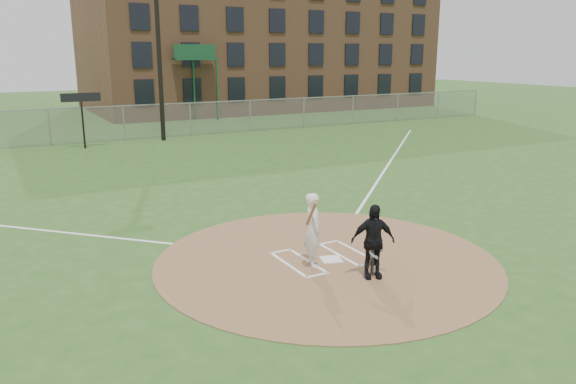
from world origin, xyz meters
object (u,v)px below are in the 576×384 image
home_plate (331,260)px  catcher (374,254)px  umpire (373,241)px  batter_at_plate (313,230)px

home_plate → catcher: (0.31, -1.30, 0.52)m
catcher → umpire: 0.33m
home_plate → catcher: catcher is taller
home_plate → umpire: 1.58m
catcher → umpire: size_ratio=0.63×
catcher → home_plate: bearing=96.8°
home_plate → batter_at_plate: (-0.57, -0.08, 0.88)m
umpire → batter_at_plate: size_ratio=0.96×
catcher → umpire: umpire is taller
batter_at_plate → umpire: bearing=-56.9°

